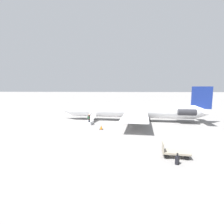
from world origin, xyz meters
The scene contains 7 objects.
ground_plane centered at (0.00, 0.00, 0.00)m, with size 600.00×600.00×0.00m, color gray.
airplane_main centered at (-0.83, 0.07, 1.80)m, with size 26.96×20.46×6.03m.
boarding_stairs centered at (6.68, 3.18, 0.36)m, with size 1.31×4.08×1.56m.
passenger centered at (6.49, 4.35, 1.00)m, with size 0.36×0.55×1.74m.
luggage_cart centered at (-3.47, 16.46, 0.46)m, with size 2.29×1.29×1.22m.
suitcase centered at (-3.34, 17.83, 0.33)m, with size 0.38×0.42×0.88m.
traffic_cone_near_stairs centered at (4.14, 7.06, 0.26)m, with size 0.51×0.51×0.56m.
Camera 1 is at (0.33, 30.75, 5.62)m, focal length 28.00 mm.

